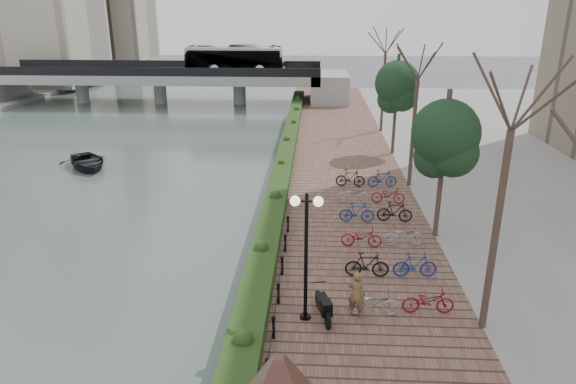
# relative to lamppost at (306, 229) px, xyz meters

# --- Properties ---
(ground) EXTENTS (220.00, 220.00, 0.00)m
(ground) POSITION_rel_lamppost_xyz_m (-2.34, -2.16, -3.67)
(ground) COLOR #59595B
(ground) RESTS_ON ground
(river_water) EXTENTS (30.00, 130.00, 0.02)m
(river_water) POSITION_rel_lamppost_xyz_m (-17.34, 22.84, -3.66)
(river_water) COLOR #4F6358
(river_water) RESTS_ON ground
(promenade) EXTENTS (8.00, 75.00, 0.50)m
(promenade) POSITION_rel_lamppost_xyz_m (1.66, 15.34, -3.42)
(promenade) COLOR brown
(promenade) RESTS_ON ground
(hedge) EXTENTS (1.10, 56.00, 0.60)m
(hedge) POSITION_rel_lamppost_xyz_m (-1.74, 17.84, -2.87)
(hedge) COLOR #193613
(hedge) RESTS_ON promenade
(chain_fence) EXTENTS (0.10, 14.10, 0.70)m
(chain_fence) POSITION_rel_lamppost_xyz_m (-0.94, -0.16, -2.82)
(chain_fence) COLOR black
(chain_fence) RESTS_ON promenade
(lamppost) EXTENTS (1.02, 0.32, 4.34)m
(lamppost) POSITION_rel_lamppost_xyz_m (0.00, 0.00, 0.00)
(lamppost) COLOR black
(lamppost) RESTS_ON promenade
(motorcycle) EXTENTS (0.84, 1.63, 0.97)m
(motorcycle) POSITION_rel_lamppost_xyz_m (0.57, 0.07, -2.69)
(motorcycle) COLOR black
(motorcycle) RESTS_ON promenade
(pedestrian) EXTENTS (0.68, 0.56, 1.61)m
(pedestrian) POSITION_rel_lamppost_xyz_m (1.66, 0.24, -2.37)
(pedestrian) COLOR brown
(pedestrian) RESTS_ON promenade
(bicycle_parking) EXTENTS (2.40, 14.69, 1.00)m
(bicycle_parking) POSITION_rel_lamppost_xyz_m (3.16, 6.81, -2.70)
(bicycle_parking) COLOR #9B9B9F
(bicycle_parking) RESTS_ON promenade
(street_trees) EXTENTS (3.20, 37.12, 6.80)m
(street_trees) POSITION_rel_lamppost_xyz_m (5.66, 10.52, 0.01)
(street_trees) COLOR #362820
(street_trees) RESTS_ON promenade
(bridge) EXTENTS (36.00, 10.77, 6.50)m
(bridge) POSITION_rel_lamppost_xyz_m (-15.57, 42.84, -0.30)
(bridge) COLOR gray
(bridge) RESTS_ON ground
(boat) EXTENTS (5.08, 5.34, 0.90)m
(boat) POSITION_rel_lamppost_xyz_m (-14.98, 17.62, -3.20)
(boat) COLOR black
(boat) RESTS_ON river_water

